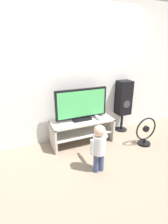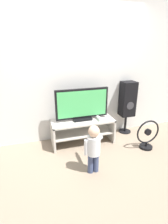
% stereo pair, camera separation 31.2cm
% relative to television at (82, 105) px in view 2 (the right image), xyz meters
% --- Properties ---
extents(ground_plane, '(16.00, 16.00, 0.00)m').
position_rel_television_xyz_m(ground_plane, '(0.00, -0.26, -0.76)').
color(ground_plane, gray).
extents(wall_back, '(10.00, 0.06, 2.60)m').
position_rel_television_xyz_m(wall_back, '(0.00, 0.30, 0.54)').
color(wall_back, silver).
rests_on(wall_back, ground_plane).
extents(tv_stand, '(1.18, 0.48, 0.47)m').
position_rel_television_xyz_m(tv_stand, '(0.00, -0.02, -0.45)').
color(tv_stand, beige).
rests_on(tv_stand, ground_plane).
extents(television, '(0.99, 0.20, 0.59)m').
position_rel_television_xyz_m(television, '(0.00, 0.00, 0.00)').
color(television, black).
rests_on(television, tv_stand).
extents(game_console, '(0.05, 0.19, 0.05)m').
position_rel_television_xyz_m(game_console, '(0.29, -0.10, -0.26)').
color(game_console, white).
rests_on(game_console, tv_stand).
extents(remote_primary, '(0.04, 0.13, 0.03)m').
position_rel_television_xyz_m(remote_primary, '(-0.42, -0.12, -0.28)').
color(remote_primary, white).
rests_on(remote_primary, tv_stand).
extents(child, '(0.29, 0.44, 0.75)m').
position_rel_television_xyz_m(child, '(-0.10, -0.89, -0.32)').
color(child, '#3F4C72').
rests_on(child, ground_plane).
extents(speaker_tower, '(0.29, 0.26, 1.11)m').
position_rel_television_xyz_m(speaker_tower, '(1.01, 0.12, -0.04)').
color(speaker_tower, black).
rests_on(speaker_tower, ground_plane).
extents(floor_fan, '(0.45, 0.23, 0.55)m').
position_rel_television_xyz_m(floor_fan, '(1.06, -0.57, -0.52)').
color(floor_fan, black).
rests_on(floor_fan, ground_plane).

